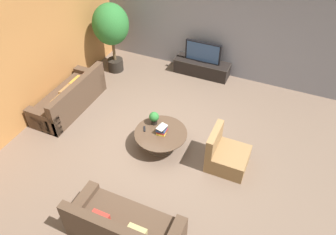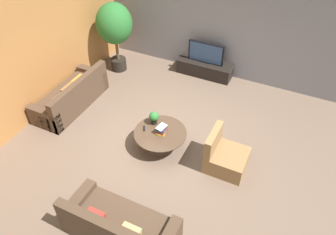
# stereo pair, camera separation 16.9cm
# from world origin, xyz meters

# --- Properties ---
(ground_plane) EXTENTS (24.00, 24.00, 0.00)m
(ground_plane) POSITION_xyz_m (0.00, 0.00, 0.00)
(ground_plane) COLOR brown
(back_wall_stone) EXTENTS (7.40, 0.12, 3.00)m
(back_wall_stone) POSITION_xyz_m (0.00, 3.26, 1.50)
(back_wall_stone) COLOR gray
(back_wall_stone) RESTS_ON ground
(side_wall_left) EXTENTS (0.12, 7.40, 3.00)m
(side_wall_left) POSITION_xyz_m (-3.26, 0.20, 1.50)
(side_wall_left) COLOR #B2753D
(side_wall_left) RESTS_ON ground
(media_console) EXTENTS (1.59, 0.50, 0.42)m
(media_console) POSITION_xyz_m (-0.14, 2.94, 0.22)
(media_console) COLOR black
(media_console) RESTS_ON ground
(television) EXTENTS (1.01, 0.13, 0.59)m
(television) POSITION_xyz_m (-0.14, 2.94, 0.72)
(television) COLOR black
(television) RESTS_ON media_console
(coffee_table) EXTENTS (1.14, 1.14, 0.42)m
(coffee_table) POSITION_xyz_m (0.00, -0.17, 0.30)
(coffee_table) COLOR #756656
(coffee_table) RESTS_ON ground
(couch_by_wall) EXTENTS (0.84, 2.09, 0.84)m
(couch_by_wall) POSITION_xyz_m (-2.65, 0.17, 0.29)
(couch_by_wall) COLOR #4C3828
(couch_by_wall) RESTS_ON ground
(couch_near_entry) EXTENTS (1.92, 0.84, 0.84)m
(couch_near_entry) POSITION_xyz_m (0.35, -2.39, 0.28)
(couch_near_entry) COLOR #4C3828
(couch_near_entry) RESTS_ON ground
(armchair_wicker) EXTENTS (0.80, 0.76, 0.86)m
(armchair_wicker) POSITION_xyz_m (1.44, -0.10, 0.27)
(armchair_wicker) COLOR olive
(armchair_wicker) RESTS_ON ground
(potted_palm_tall) EXTENTS (0.98, 0.98, 2.00)m
(potted_palm_tall) POSITION_xyz_m (-2.52, 2.14, 1.36)
(potted_palm_tall) COLOR black
(potted_palm_tall) RESTS_ON ground
(potted_plant_tabletop) EXTENTS (0.22, 0.22, 0.31)m
(potted_plant_tabletop) POSITION_xyz_m (-0.26, 0.04, 0.60)
(potted_plant_tabletop) COLOR black
(potted_plant_tabletop) RESTS_ON coffee_table
(book_stack) EXTENTS (0.22, 0.26, 0.17)m
(book_stack) POSITION_xyz_m (0.02, -0.15, 0.51)
(book_stack) COLOR gold
(book_stack) RESTS_ON coffee_table
(remote_black) EXTENTS (0.11, 0.16, 0.02)m
(remote_black) POSITION_xyz_m (-0.37, -0.21, 0.43)
(remote_black) COLOR black
(remote_black) RESTS_ON coffee_table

